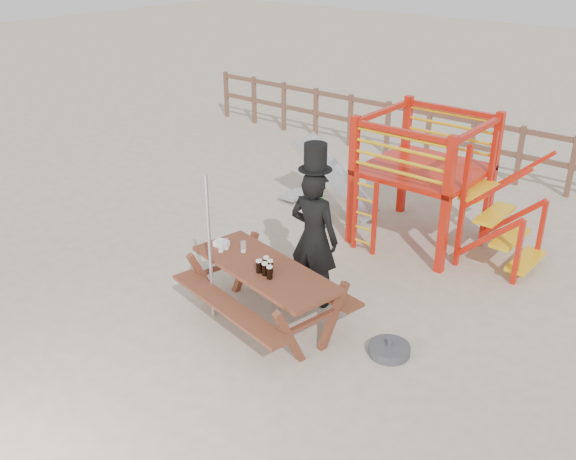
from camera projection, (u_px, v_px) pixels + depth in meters
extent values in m
plane|color=#BCAC92|center=(265.00, 329.00, 8.19)|extent=(60.00, 60.00, 0.00)
cube|color=brown|center=(498.00, 126.00, 12.61)|extent=(15.00, 0.06, 0.10)
cube|color=brown|center=(495.00, 151.00, 12.82)|extent=(15.00, 0.06, 0.10)
cube|color=brown|center=(226.00, 94.00, 17.13)|extent=(0.09, 0.09, 1.20)
cube|color=brown|center=(254.00, 100.00, 16.55)|extent=(0.09, 0.09, 1.20)
cube|color=brown|center=(284.00, 106.00, 15.98)|extent=(0.09, 0.09, 1.20)
cube|color=brown|center=(316.00, 113.00, 15.40)|extent=(0.09, 0.09, 1.20)
cube|color=brown|center=(350.00, 120.00, 14.83)|extent=(0.09, 0.09, 1.20)
cube|color=brown|center=(387.00, 128.00, 14.26)|extent=(0.09, 0.09, 1.20)
cube|color=brown|center=(428.00, 137.00, 13.68)|extent=(0.09, 0.09, 1.20)
cube|color=brown|center=(472.00, 146.00, 13.11)|extent=(0.09, 0.09, 1.20)
cube|color=brown|center=(519.00, 156.00, 12.54)|extent=(0.09, 0.09, 1.20)
cube|color=brown|center=(572.00, 167.00, 11.96)|extent=(0.09, 0.09, 1.20)
cube|color=red|center=(353.00, 181.00, 10.04)|extent=(0.12, 0.12, 2.10)
cube|color=red|center=(446.00, 207.00, 9.13)|extent=(0.12, 0.12, 2.10)
cube|color=red|center=(404.00, 156.00, 11.16)|extent=(0.12, 0.12, 2.10)
cube|color=red|center=(492.00, 176.00, 10.24)|extent=(0.12, 0.12, 2.10)
cube|color=red|center=(424.00, 170.00, 10.08)|extent=(1.72, 1.72, 0.08)
cube|color=red|center=(402.00, 132.00, 9.18)|extent=(1.60, 0.08, 0.08)
cube|color=red|center=(453.00, 109.00, 10.29)|extent=(1.60, 0.08, 0.08)
cube|color=red|center=(384.00, 111.00, 10.19)|extent=(0.08, 1.60, 0.08)
cube|color=red|center=(478.00, 130.00, 9.28)|extent=(0.08, 1.60, 0.08)
cylinder|color=gold|center=(399.00, 173.00, 9.44)|extent=(1.50, 0.05, 0.05)
cylinder|color=gold|center=(449.00, 146.00, 10.56)|extent=(1.50, 0.05, 0.05)
cylinder|color=gold|center=(400.00, 161.00, 9.37)|extent=(1.50, 0.05, 0.05)
cylinder|color=gold|center=(450.00, 136.00, 10.48)|extent=(1.50, 0.05, 0.05)
cylinder|color=gold|center=(401.00, 149.00, 9.29)|extent=(1.50, 0.05, 0.05)
cylinder|color=gold|center=(451.00, 125.00, 10.41)|extent=(1.50, 0.05, 0.05)
cylinder|color=gold|center=(402.00, 137.00, 9.21)|extent=(1.50, 0.05, 0.05)
cylinder|color=gold|center=(452.00, 114.00, 10.33)|extent=(1.50, 0.05, 0.05)
cube|color=red|center=(355.00, 213.00, 10.03)|extent=(0.06, 0.06, 1.20)
cube|color=red|center=(375.00, 219.00, 9.83)|extent=(0.06, 0.06, 1.20)
cylinder|color=gold|center=(363.00, 242.00, 10.12)|extent=(0.36, 0.04, 0.04)
cylinder|color=gold|center=(364.00, 228.00, 10.02)|extent=(0.36, 0.04, 0.04)
cylinder|color=gold|center=(365.00, 214.00, 9.92)|extent=(0.36, 0.04, 0.04)
cylinder|color=gold|center=(366.00, 200.00, 9.81)|extent=(0.36, 0.04, 0.04)
cylinder|color=gold|center=(366.00, 185.00, 9.71)|extent=(0.36, 0.04, 0.04)
cube|color=gold|center=(480.00, 191.00, 9.58)|extent=(0.30, 0.90, 0.06)
cube|color=gold|center=(495.00, 214.00, 9.55)|extent=(0.30, 0.90, 0.06)
cube|color=gold|center=(510.00, 237.00, 9.52)|extent=(0.30, 0.90, 0.06)
cube|color=gold|center=(526.00, 261.00, 9.49)|extent=(0.30, 0.90, 0.06)
cube|color=red|center=(489.00, 237.00, 9.25)|extent=(0.95, 0.08, 0.86)
cube|color=red|center=(513.00, 218.00, 9.88)|extent=(0.95, 0.08, 0.86)
cube|color=silver|center=(335.00, 180.00, 11.30)|extent=(1.53, 0.55, 1.21)
cube|color=silver|center=(326.00, 182.00, 11.10)|extent=(1.58, 0.04, 1.28)
cube|color=silver|center=(344.00, 173.00, 11.47)|extent=(1.58, 0.04, 1.28)
cube|color=silver|center=(295.00, 195.00, 12.04)|extent=(0.35, 0.55, 0.05)
cube|color=brown|center=(265.00, 269.00, 8.01)|extent=(2.22, 1.17, 0.05)
cube|color=brown|center=(228.00, 306.00, 7.81)|extent=(2.13, 0.68, 0.04)
cube|color=brown|center=(300.00, 276.00, 8.48)|extent=(2.13, 0.68, 0.04)
cube|color=brown|center=(225.00, 271.00, 8.81)|extent=(0.32, 1.26, 0.76)
cube|color=brown|center=(312.00, 327.00, 7.56)|extent=(0.32, 1.26, 0.76)
imported|color=black|center=(314.00, 238.00, 8.41)|extent=(0.74, 0.53, 1.91)
cube|color=#0E9A1A|center=(320.00, 218.00, 8.43)|extent=(0.08, 0.03, 0.45)
cylinder|color=black|center=(315.00, 169.00, 8.00)|extent=(0.43, 0.43, 0.01)
cylinder|color=black|center=(315.00, 156.00, 7.93)|extent=(0.29, 0.29, 0.33)
cube|color=white|center=(322.00, 144.00, 7.99)|extent=(0.15, 0.02, 0.04)
cylinder|color=#B2B2B7|center=(210.00, 249.00, 8.05)|extent=(0.04, 0.04, 1.99)
cylinder|color=#3C3C42|center=(389.00, 350.00, 7.70)|extent=(0.51, 0.51, 0.12)
cylinder|color=#3C3C42|center=(390.00, 342.00, 7.65)|extent=(0.06, 0.06, 0.10)
cube|color=white|center=(221.00, 244.00, 8.50)|extent=(0.19, 0.15, 0.08)
cylinder|color=black|center=(259.00, 267.00, 7.84)|extent=(0.07, 0.07, 0.15)
cylinder|color=beige|center=(259.00, 261.00, 7.80)|extent=(0.07, 0.07, 0.02)
cylinder|color=black|center=(265.00, 270.00, 7.78)|extent=(0.07, 0.07, 0.15)
cylinder|color=beige|center=(265.00, 263.00, 7.74)|extent=(0.07, 0.07, 0.02)
cylinder|color=black|center=(270.00, 273.00, 7.70)|extent=(0.07, 0.07, 0.15)
cylinder|color=beige|center=(270.00, 267.00, 7.66)|extent=(0.07, 0.07, 0.02)
cylinder|color=black|center=(266.00, 264.00, 7.91)|extent=(0.07, 0.07, 0.15)
cylinder|color=beige|center=(266.00, 258.00, 7.87)|extent=(0.07, 0.07, 0.02)
cylinder|color=black|center=(270.00, 267.00, 7.83)|extent=(0.07, 0.07, 0.15)
cylinder|color=beige|center=(270.00, 261.00, 7.80)|extent=(0.07, 0.07, 0.02)
cylinder|color=silver|center=(226.00, 244.00, 8.40)|extent=(0.07, 0.07, 0.15)
cylinder|color=beige|center=(226.00, 248.00, 8.43)|extent=(0.07, 0.07, 0.02)
cylinder|color=silver|center=(243.00, 247.00, 8.33)|extent=(0.07, 0.07, 0.15)
cylinder|color=beige|center=(243.00, 251.00, 8.36)|extent=(0.07, 0.07, 0.02)
cylinder|color=silver|center=(221.00, 247.00, 8.34)|extent=(0.07, 0.07, 0.15)
cylinder|color=beige|center=(221.00, 251.00, 8.36)|extent=(0.07, 0.07, 0.02)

